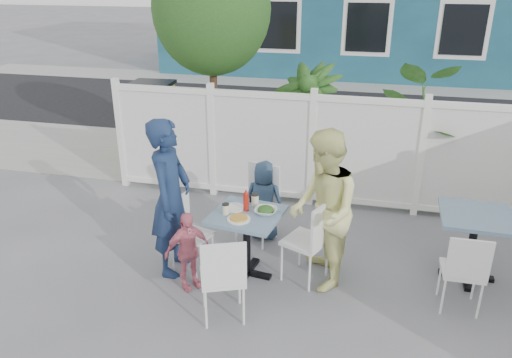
% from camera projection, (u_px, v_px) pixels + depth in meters
% --- Properties ---
extents(ground, '(80.00, 80.00, 0.00)m').
position_uv_depth(ground, '(267.00, 301.00, 5.11)').
color(ground, slate).
extents(near_sidewalk, '(24.00, 2.60, 0.01)m').
position_uv_depth(near_sidewalk, '(315.00, 168.00, 8.51)').
color(near_sidewalk, gray).
rests_on(near_sidewalk, ground).
extents(street, '(24.00, 5.00, 0.01)m').
position_uv_depth(street, '(335.00, 112.00, 11.83)').
color(street, black).
rests_on(street, ground).
extents(far_sidewalk, '(24.00, 1.60, 0.01)m').
position_uv_depth(far_sidewalk, '(344.00, 85.00, 14.60)').
color(far_sidewalk, gray).
rests_on(far_sidewalk, ground).
extents(fence_back, '(5.86, 0.08, 1.60)m').
position_uv_depth(fence_back, '(312.00, 152.00, 6.93)').
color(fence_back, white).
rests_on(fence_back, ground).
extents(tree, '(1.80, 1.62, 3.59)m').
position_uv_depth(tree, '(211.00, 9.00, 7.40)').
color(tree, '#382316').
rests_on(tree, ground).
extents(utility_cabinet, '(0.69, 0.51, 1.24)m').
position_uv_depth(utility_cabinet, '(155.00, 119.00, 9.09)').
color(utility_cabinet, yellow).
rests_on(utility_cabinet, ground).
extents(potted_shrub_a, '(1.43, 1.43, 1.87)m').
position_uv_depth(potted_shrub_a, '(305.00, 127.00, 7.54)').
color(potted_shrub_a, '#234516').
rests_on(potted_shrub_a, ground).
extents(potted_shrub_b, '(2.05, 1.92, 1.84)m').
position_uv_depth(potted_shrub_b, '(429.00, 138.00, 7.08)').
color(potted_shrub_b, '#234516').
rests_on(potted_shrub_b, ground).
extents(main_table, '(0.81, 0.81, 0.75)m').
position_uv_depth(main_table, '(247.00, 228.00, 5.34)').
color(main_table, slate).
rests_on(main_table, ground).
extents(spare_table, '(0.76, 0.76, 0.77)m').
position_uv_depth(spare_table, '(475.00, 229.00, 5.27)').
color(spare_table, slate).
rests_on(spare_table, ground).
extents(chair_left, '(0.46, 0.47, 0.84)m').
position_uv_depth(chair_left, '(186.00, 228.00, 5.52)').
color(chair_left, white).
rests_on(chair_left, ground).
extents(chair_right, '(0.55, 0.56, 0.95)m').
position_uv_depth(chair_right, '(312.00, 236.00, 5.23)').
color(chair_right, white).
rests_on(chair_right, ground).
extents(chair_back, '(0.53, 0.52, 0.95)m').
position_uv_depth(chair_back, '(260.00, 197.00, 6.12)').
color(chair_back, white).
rests_on(chair_back, ground).
extents(chair_near, '(0.53, 0.52, 0.91)m').
position_uv_depth(chair_near, '(223.00, 274.00, 4.62)').
color(chair_near, white).
rests_on(chair_near, ground).
extents(chair_spare, '(0.39, 0.38, 0.86)m').
position_uv_depth(chair_spare, '(465.00, 268.00, 4.77)').
color(chair_spare, white).
rests_on(chair_spare, ground).
extents(man, '(0.45, 0.66, 1.76)m').
position_uv_depth(man, '(171.00, 198.00, 5.34)').
color(man, '#192A4D').
rests_on(man, ground).
extents(woman, '(0.85, 0.98, 1.70)m').
position_uv_depth(woman, '(323.00, 211.00, 5.11)').
color(woman, '#E1E441').
rests_on(woman, ground).
extents(boy, '(0.51, 0.35, 1.01)m').
position_uv_depth(boy, '(264.00, 200.00, 6.15)').
color(boy, navy).
rests_on(boy, ground).
extents(toddler, '(0.50, 0.52, 0.87)m').
position_uv_depth(toddler, '(187.00, 251.00, 5.18)').
color(toddler, '#DA6F85').
rests_on(toddler, ground).
extents(plate_main, '(0.24, 0.24, 0.02)m').
position_uv_depth(plate_main, '(239.00, 219.00, 5.13)').
color(plate_main, white).
rests_on(plate_main, main_table).
extents(plate_side, '(0.23, 0.23, 0.02)m').
position_uv_depth(plate_side, '(234.00, 208.00, 5.38)').
color(plate_side, white).
rests_on(plate_side, main_table).
extents(salad_bowl, '(0.23, 0.23, 0.06)m').
position_uv_depth(salad_bowl, '(266.00, 211.00, 5.26)').
color(salad_bowl, white).
rests_on(salad_bowl, main_table).
extents(coffee_cup_a, '(0.07, 0.07, 0.11)m').
position_uv_depth(coffee_cup_a, '(226.00, 209.00, 5.23)').
color(coffee_cup_a, beige).
rests_on(coffee_cup_a, main_table).
extents(coffee_cup_b, '(0.08, 0.08, 0.12)m').
position_uv_depth(coffee_cup_b, '(255.00, 200.00, 5.44)').
color(coffee_cup_b, beige).
rests_on(coffee_cup_b, main_table).
extents(ketchup_bottle, '(0.06, 0.06, 0.20)m').
position_uv_depth(ketchup_bottle, '(246.00, 202.00, 5.30)').
color(ketchup_bottle, '#AB1B10').
rests_on(ketchup_bottle, main_table).
extents(salt_shaker, '(0.03, 0.03, 0.07)m').
position_uv_depth(salt_shaker, '(247.00, 200.00, 5.49)').
color(salt_shaker, white).
rests_on(salt_shaker, main_table).
extents(pepper_shaker, '(0.03, 0.03, 0.07)m').
position_uv_depth(pepper_shaker, '(251.00, 199.00, 5.52)').
color(pepper_shaker, black).
rests_on(pepper_shaker, main_table).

